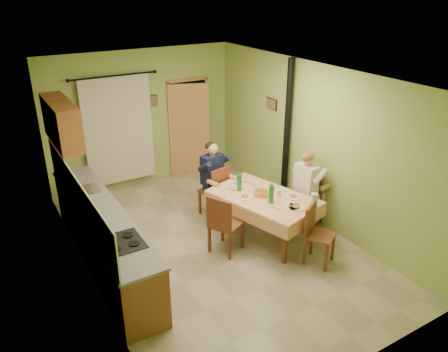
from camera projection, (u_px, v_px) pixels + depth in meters
floor at (214, 244)px, 7.28m from camera, size 4.00×6.00×0.01m
room_shell at (213, 141)px, 6.53m from camera, size 4.04×6.04×2.82m
kitchen_run at (103, 236)px, 6.59m from camera, size 0.64×3.64×1.56m
upper_cabinets at (61, 122)px, 6.96m from camera, size 0.35×1.40×0.70m
curtain at (119, 130)px, 8.77m from camera, size 1.70×0.07×2.22m
doorway at (190, 128)px, 9.60m from camera, size 0.96×0.34×2.15m
dining_table at (263, 216)px, 7.36m from camera, size 1.50×1.98×0.76m
tableware at (270, 194)px, 7.12m from camera, size 0.94×1.48×0.33m
chair_far at (214, 200)px, 8.09m from camera, size 0.51×0.51×0.99m
chair_near at (318, 246)px, 6.70m from camera, size 0.55×0.55×0.96m
chair_right at (305, 211)px, 7.72m from camera, size 0.43×0.43×0.95m
chair_left at (225, 235)px, 6.99m from camera, size 0.60×0.60×1.01m
man_far at (213, 171)px, 7.86m from camera, size 0.63×0.54×1.39m
man_right at (307, 181)px, 7.47m from camera, size 0.49×0.61×1.39m
stove_flue at (286, 154)px, 8.21m from camera, size 0.24×0.24×2.80m
picture_back at (153, 101)px, 9.00m from camera, size 0.19×0.03×0.23m
picture_right at (272, 104)px, 8.37m from camera, size 0.03×0.31×0.21m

